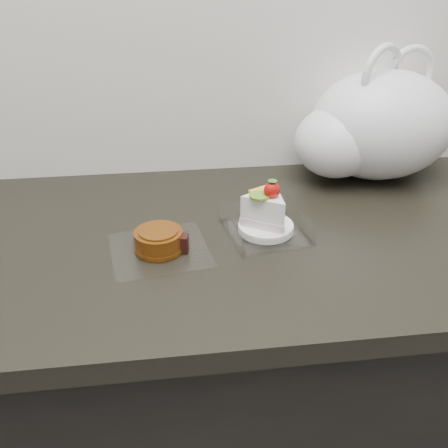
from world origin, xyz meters
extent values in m
cube|color=black|center=(0.00, 1.69, 0.43)|extent=(2.00, 0.60, 0.86)
cube|color=black|center=(0.00, 1.69, 0.88)|extent=(2.04, 0.64, 0.04)
cube|color=white|center=(0.06, 1.68, 0.90)|extent=(0.17, 0.17, 0.00)
cylinder|color=white|center=(0.06, 1.68, 0.91)|extent=(0.11, 0.11, 0.01)
ellipsoid|color=red|center=(0.07, 1.67, 0.99)|extent=(0.03, 0.03, 0.03)
cone|color=#2D7223|center=(0.07, 1.67, 1.01)|extent=(0.02, 0.02, 0.01)
cylinder|color=olive|center=(0.05, 1.67, 0.98)|extent=(0.04, 0.04, 0.00)
cube|color=#FFAB30|center=(0.05, 1.70, 0.98)|extent=(0.05, 0.04, 0.00)
cube|color=white|center=(-0.14, 1.64, 0.90)|extent=(0.20, 0.19, 0.00)
cylinder|color=#693C0C|center=(-0.14, 1.64, 0.92)|extent=(0.11, 0.11, 0.04)
cylinder|color=#693C0C|center=(-0.14, 1.64, 0.91)|extent=(0.12, 0.12, 0.01)
cylinder|color=#693C0C|center=(-0.14, 1.64, 0.94)|extent=(0.09, 0.09, 0.00)
cube|color=black|center=(-0.10, 1.63, 0.92)|extent=(0.03, 0.03, 0.03)
ellipsoid|color=white|center=(0.37, 1.91, 1.02)|extent=(0.41, 0.37, 0.25)
ellipsoid|color=white|center=(0.27, 1.89, 1.00)|extent=(0.25, 0.23, 0.16)
torus|color=white|center=(0.35, 1.91, 1.14)|extent=(0.12, 0.09, 0.14)
torus|color=white|center=(0.43, 1.94, 1.13)|extent=(0.13, 0.04, 0.13)
camera|label=1|loc=(-0.12, 0.87, 1.39)|focal=40.00mm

